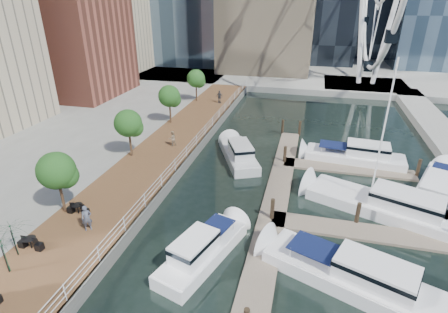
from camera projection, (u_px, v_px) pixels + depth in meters
name	position (u px, v px, depth m)	size (l,w,h in m)	color
ground	(200.00, 294.00, 19.45)	(520.00, 520.00, 0.00)	black
boardwalk	(159.00, 158.00, 34.45)	(6.00, 60.00, 1.00)	brown
seawall	(188.00, 162.00, 33.78)	(0.25, 60.00, 1.00)	#595954
land_far	(300.00, 47.00, 109.03)	(200.00, 114.00, 1.00)	gray
pier	(365.00, 86.00, 61.89)	(14.00, 12.00, 1.00)	gray
railing	(187.00, 152.00, 33.37)	(0.10, 60.00, 1.05)	white
floating_docks	(341.00, 209.00, 26.25)	(16.00, 34.00, 2.60)	#6D6051
midrise_condos	(12.00, 10.00, 44.93)	(19.00, 67.00, 28.00)	#BCAD8E
street_trees	(128.00, 123.00, 32.52)	(2.60, 42.60, 4.60)	#3F2B1C
cafe_tables	(10.00, 267.00, 19.43)	(2.50, 13.70, 0.74)	black
yacht_foreground	(349.00, 284.00, 20.10)	(2.93, 10.93, 2.15)	white
pedestrian_near	(87.00, 218.00, 22.77)	(0.65, 0.43, 1.79)	#4E5669
pedestrian_mid	(172.00, 138.00, 35.80)	(0.77, 0.60, 1.59)	gray
pedestrian_far	(220.00, 97.00, 50.23)	(1.05, 0.44, 1.79)	#333640
moored_yachts	(366.00, 210.00, 27.00)	(23.93, 31.67, 11.50)	white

